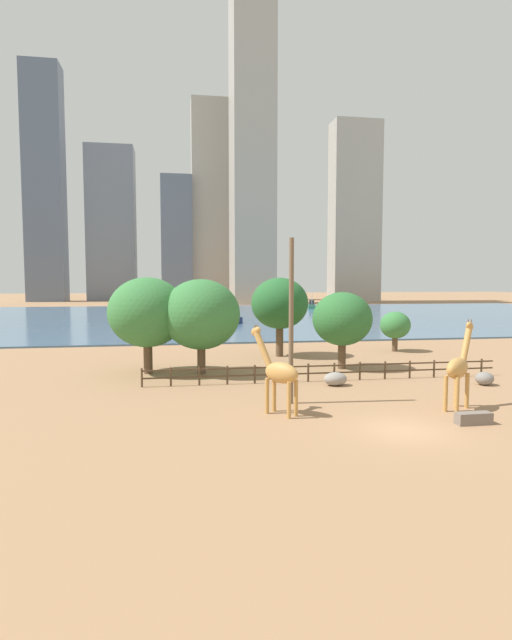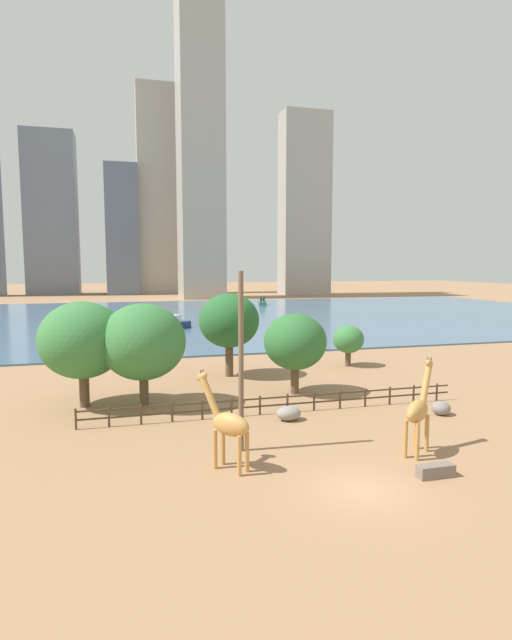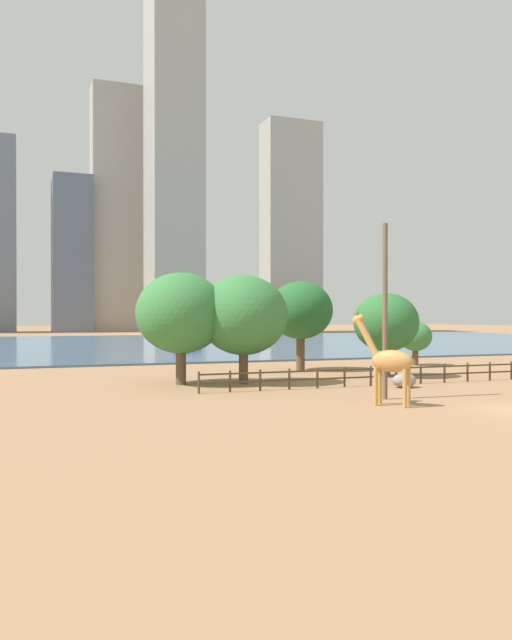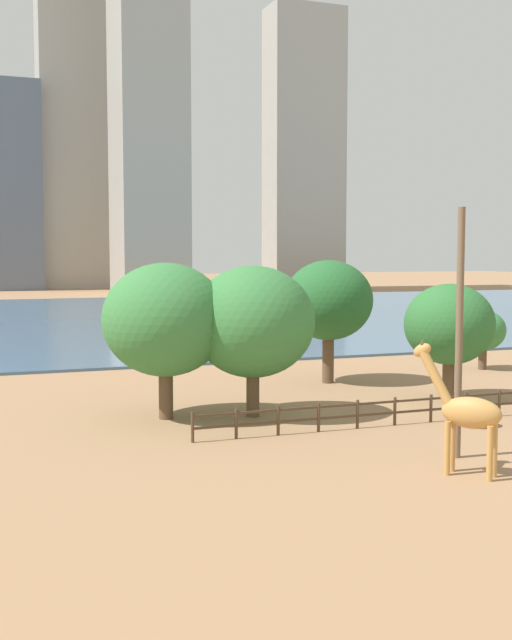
{
  "view_description": "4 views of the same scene",
  "coord_description": "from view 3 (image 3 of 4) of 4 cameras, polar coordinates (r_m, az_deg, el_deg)",
  "views": [
    {
      "loc": [
        -10.81,
        -22.04,
        7.17
      ],
      "look_at": [
        -1.93,
        31.6,
        2.9
      ],
      "focal_mm": 28.0,
      "sensor_mm": 36.0,
      "label": 1
    },
    {
      "loc": [
        -10.08,
        -19.22,
        9.89
      ],
      "look_at": [
        1.9,
        25.24,
        4.9
      ],
      "focal_mm": 28.0,
      "sensor_mm": 36.0,
      "label": 2
    },
    {
      "loc": [
        -22.68,
        -23.41,
        4.55
      ],
      "look_at": [
        -3.11,
        28.81,
        4.21
      ],
      "focal_mm": 35.0,
      "sensor_mm": 36.0,
      "label": 3
    },
    {
      "loc": [
        -22.15,
        -19.75,
        7.89
      ],
      "look_at": [
        -0.42,
        37.82,
        2.76
      ],
      "focal_mm": 45.0,
      "sensor_mm": 36.0,
      "label": 4
    }
  ],
  "objects": [
    {
      "name": "tree_left_large",
      "position": [
        52.22,
        4.1,
        0.87
      ],
      "size": [
        5.39,
        5.39,
        7.49
      ],
      "color": "brown",
      "rests_on": "ground"
    },
    {
      "name": "tree_left_small",
      "position": [
        59.6,
        14.36,
        -1.48
      ],
      "size": [
        3.05,
        3.05,
        4.07
      ],
      "color": "brown",
      "rests_on": "ground"
    },
    {
      "name": "tree_center_broad",
      "position": [
        41.95,
        -1.16,
        0.42
      ],
      "size": [
        5.99,
        5.99,
        7.31
      ],
      "color": "brown",
      "rests_on": "ground"
    },
    {
      "name": "boulder_by_pole",
      "position": [
        40.95,
        13.4,
        -5.39
      ],
      "size": [
        1.6,
        1.23,
        0.92
      ],
      "primitive_type": "ellipsoid",
      "color": "gray",
      "rests_on": "ground"
    },
    {
      "name": "utility_pole",
      "position": [
        34.81,
        11.71,
        0.79
      ],
      "size": [
        0.28,
        0.28,
        9.64
      ],
      "primitive_type": "cylinder",
      "color": "brown",
      "rests_on": "ground"
    },
    {
      "name": "boat_sailboat",
      "position": [
        84.38,
        -6.31,
        -2.11
      ],
      "size": [
        4.62,
        4.89,
        2.18
      ],
      "rotation": [
        0.0,
        0.0,
        0.84
      ],
      "color": "navy",
      "rests_on": "harbor_water"
    },
    {
      "name": "enclosure_fence",
      "position": [
        42.12,
        11.86,
        -4.83
      ],
      "size": [
        26.12,
        0.14,
        1.3
      ],
      "color": "#4C3826",
      "rests_on": "ground"
    },
    {
      "name": "skyline_block_right",
      "position": [
        187.76,
        -16.48,
        5.71
      ],
      "size": [
        10.94,
        14.86,
        44.26
      ],
      "primitive_type": "cube",
      "color": "slate",
      "rests_on": "ground"
    },
    {
      "name": "skyline_block_central",
      "position": [
        192.47,
        -12.46,
        9.8
      ],
      "size": [
        15.73,
        9.93,
        72.39
      ],
      "primitive_type": "cube",
      "color": "#ADA89E",
      "rests_on": "ground"
    },
    {
      "name": "boat_ferry",
      "position": [
        131.07,
        0.09,
        -1.23
      ],
      "size": [
        2.87,
        5.23,
        4.46
      ],
      "rotation": [
        0.0,
        0.0,
        4.48
      ],
      "color": "#337259",
      "rests_on": "harbor_water"
    },
    {
      "name": "harbor_water",
      "position": [
        103.04,
        -7.81,
        -2.13
      ],
      "size": [
        180.0,
        86.0,
        0.2
      ],
      "primitive_type": "cube",
      "color": "#476B8C",
      "rests_on": "ground"
    },
    {
      "name": "skyline_tower_short",
      "position": [
        186.45,
        3.22,
        8.44
      ],
      "size": [
        16.44,
        9.6,
        61.61
      ],
      "primitive_type": "cube",
      "color": "#ADA89E",
      "rests_on": "ground"
    },
    {
      "name": "tree_right_tall",
      "position": [
        41.72,
        -6.88,
        0.61
      ],
      "size": [
        5.99,
        5.99,
        7.46
      ],
      "color": "brown",
      "rests_on": "ground"
    },
    {
      "name": "skyline_tower_needle",
      "position": [
        169.62,
        -7.53,
        16.86
      ],
      "size": [
        12.97,
        15.09,
        105.51
      ],
      "primitive_type": "cube",
      "color": "#ADA89E",
      "rests_on": "ground"
    },
    {
      "name": "tree_right_small",
      "position": [
        47.45,
        11.81,
        -0.24
      ],
      "size": [
        4.85,
        4.85,
        6.27
      ],
      "color": "brown",
      "rests_on": "ground"
    },
    {
      "name": "ground_plane",
      "position": [
        105.97,
        -8.17,
        -2.12
      ],
      "size": [
        400.0,
        400.0,
        0.0
      ],
      "primitive_type": "plane",
      "color": "#9E7551"
    },
    {
      "name": "giraffe_tall",
      "position": [
        32.37,
        12.01,
        -3.66
      ],
      "size": [
        2.55,
        2.96,
        4.82
      ],
      "rotation": [
        0.0,
        0.0,
        2.25
      ],
      "color": "#C18C47",
      "rests_on": "ground"
    }
  ]
}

